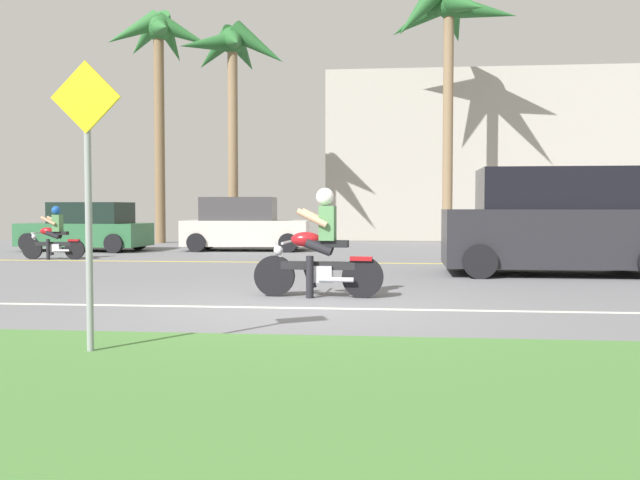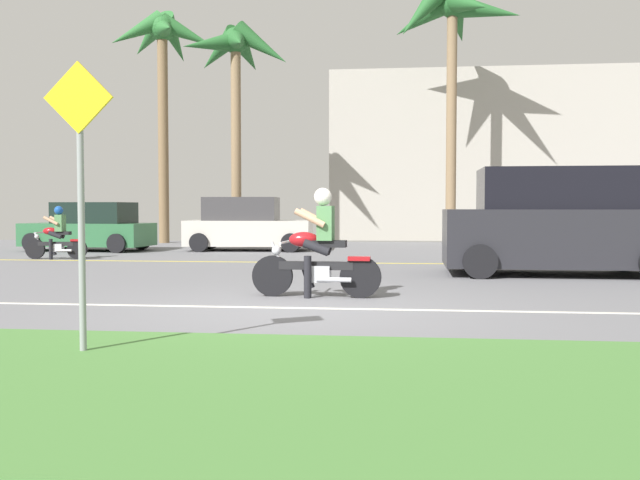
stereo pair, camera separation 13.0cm
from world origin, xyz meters
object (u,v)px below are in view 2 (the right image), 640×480
palm_tree_1 (163,49)px  palm_tree_2 (451,23)px  suv_nearby (558,224)px  parked_car_1 (247,226)px  parked_car_0 (90,228)px  palm_tree_0 (235,58)px  street_sign (80,179)px  motorcyclist (317,251)px  motorcyclist_distant (56,237)px

palm_tree_1 → palm_tree_2: 10.45m
suv_nearby → parked_car_1: (-7.73, 6.97, -0.25)m
parked_car_0 → palm_tree_1: palm_tree_1 is taller
parked_car_1 → palm_tree_0: palm_tree_0 is taller
parked_car_1 → street_sign: street_sign is taller
motorcyclist → parked_car_1: (-3.46, 10.94, 0.08)m
palm_tree_0 → parked_car_0: bearing=-139.7°
motorcyclist_distant → street_sign: bearing=-62.1°
suv_nearby → parked_car_0: 13.92m
palm_tree_2 → street_sign: bearing=-103.0°
motorcyclist_distant → parked_car_1: bearing=45.7°
palm_tree_2 → street_sign: 20.82m
parked_car_0 → palm_tree_2: 13.94m
palm_tree_0 → street_sign: (2.83, -17.85, -4.80)m
motorcyclist → palm_tree_0: size_ratio=0.25×
parked_car_0 → parked_car_1: parked_car_1 is taller
palm_tree_1 → street_sign: bearing=-73.1°
motorcyclist_distant → street_sign: 12.73m
palm_tree_1 → street_sign: size_ratio=3.34×
palm_tree_2 → street_sign: (-4.47, -19.39, -6.15)m
parked_car_1 → suv_nearby: bearing=-42.1°
motorcyclist → palm_tree_2: bearing=79.0°
palm_tree_2 → palm_tree_0: bearing=-168.1°
suv_nearby → street_sign: size_ratio=1.76×
suv_nearby → palm_tree_1: bearing=136.4°
palm_tree_0 → palm_tree_2: (7.30, 1.54, 1.36)m
palm_tree_0 → palm_tree_2: size_ratio=0.82×
palm_tree_2 → suv_nearby: bearing=-83.0°
suv_nearby → motorcyclist_distant: 12.10m
suv_nearby → parked_car_0: suv_nearby is taller
suv_nearby → palm_tree_1: (-11.78, 11.23, 6.14)m
palm_tree_2 → motorcyclist: bearing=-101.0°
street_sign → palm_tree_0: bearing=99.0°
suv_nearby → parked_car_0: size_ratio=1.17×
motorcyclist → palm_tree_1: palm_tree_1 is taller
parked_car_0 → palm_tree_1: (0.64, 4.94, 6.45)m
motorcyclist → suv_nearby: size_ratio=0.42×
suv_nearby → palm_tree_0: bearing=132.4°
parked_car_1 → palm_tree_1: (-4.05, 4.26, 6.38)m
palm_tree_2 → street_sign: size_ratio=3.60×
palm_tree_0 → motorcyclist_distant: palm_tree_0 is taller
motorcyclist → street_sign: 4.74m
motorcyclist → suv_nearby: bearing=42.9°
parked_car_0 → motorcyclist: bearing=-51.5°
suv_nearby → palm_tree_2: size_ratio=0.49×
palm_tree_0 → suv_nearby: bearing=-47.6°
palm_tree_0 → motorcyclist_distant: 9.33m
parked_car_1 → palm_tree_0: bearing=110.1°
palm_tree_1 → palm_tree_2: palm_tree_2 is taller
parked_car_1 → street_sign: size_ratio=1.49×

